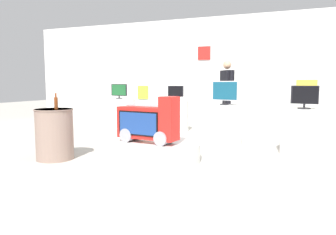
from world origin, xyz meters
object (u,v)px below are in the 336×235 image
object	(u,v)px
novelty_firetruck_tv	(148,124)
display_pedestal_center_rear	(176,115)
display_pedestal_right_rear	(119,113)
side_table_round	(55,134)
shopper_browsing_near_truck	(227,90)
display_pedestal_far_right	(303,132)
tv_on_far_right	(305,97)
display_pedestal_left_rear	(224,125)
tv_on_left_rear	(225,92)
tv_on_right_rear	(119,91)
main_display_pedestal	(148,151)
tv_on_center_rear	(176,92)
bottle_on_side_table	(56,103)

from	to	relation	value
novelty_firetruck_tv	display_pedestal_center_rear	world-z (taller)	novelty_firetruck_tv
display_pedestal_right_rear	side_table_round	xyz separation A→B (m)	(1.00, -3.75, 0.02)
novelty_firetruck_tv	shopper_browsing_near_truck	world-z (taller)	shopper_browsing_near_truck
display_pedestal_far_right	tv_on_far_right	xyz separation A→B (m)	(0.00, -0.00, 0.59)
display_pedestal_left_rear	tv_on_left_rear	size ratio (longest dim) A/B	1.43
tv_on_right_rear	shopper_browsing_near_truck	world-z (taller)	shopper_browsing_near_truck
main_display_pedestal	novelty_firetruck_tv	world-z (taller)	novelty_firetruck_tv
tv_on_far_right	shopper_browsing_near_truck	distance (m)	2.69
tv_on_left_rear	tv_on_right_rear	bearing A→B (deg)	154.46
main_display_pedestal	tv_on_right_rear	bearing A→B (deg)	126.27
novelty_firetruck_tv	tv_on_far_right	distance (m)	2.59
tv_on_center_rear	display_pedestal_right_rear	bearing A→B (deg)	173.58
tv_on_center_rear	tv_on_right_rear	size ratio (longest dim) A/B	0.71
shopper_browsing_near_truck	display_pedestal_far_right	bearing A→B (deg)	-51.18
display_pedestal_left_rear	tv_on_center_rear	distance (m)	2.10
tv_on_left_rear	display_pedestal_center_rear	bearing A→B (deg)	137.87
tv_on_right_rear	display_pedestal_far_right	size ratio (longest dim) A/B	0.71
display_pedestal_left_rear	tv_on_far_right	world-z (taller)	tv_on_far_right
tv_on_far_right	tv_on_left_rear	bearing A→B (deg)	160.73
tv_on_left_rear	tv_on_right_rear	xyz separation A→B (m)	(-3.24, 1.55, -0.04)
display_pedestal_center_rear	side_table_round	distance (m)	3.63
display_pedestal_center_rear	tv_on_far_right	size ratio (longest dim) A/B	1.82
tv_on_right_rear	bottle_on_side_table	world-z (taller)	tv_on_right_rear
novelty_firetruck_tv	tv_on_right_rear	distance (m)	4.08
main_display_pedestal	bottle_on_side_table	xyz separation A→B (m)	(-1.29, -0.53, 0.76)
display_pedestal_far_right	shopper_browsing_near_truck	xyz separation A→B (m)	(-1.68, 2.09, 0.64)
display_pedestal_left_rear	bottle_on_side_table	bearing A→B (deg)	-133.62
side_table_round	display_pedestal_right_rear	bearing A→B (deg)	104.99
tv_on_right_rear	shopper_browsing_near_truck	xyz separation A→B (m)	(2.97, 0.05, 0.02)
main_display_pedestal	display_pedestal_left_rear	xyz separation A→B (m)	(0.85, 1.71, 0.25)
tv_on_center_rear	display_pedestal_far_right	distance (m)	3.50
display_pedestal_right_rear	bottle_on_side_table	size ratio (longest dim) A/B	3.53
tv_on_center_rear	bottle_on_side_table	size ratio (longest dim) A/B	1.56
display_pedestal_left_rear	side_table_round	bearing A→B (deg)	-135.41
novelty_firetruck_tv	display_pedestal_center_rear	xyz separation A→B (m)	(-0.67, 3.08, -0.18)
tv_on_center_rear	display_pedestal_right_rear	distance (m)	1.84
shopper_browsing_near_truck	display_pedestal_center_rear	bearing A→B (deg)	-169.05
main_display_pedestal	novelty_firetruck_tv	xyz separation A→B (m)	(0.02, -0.01, 0.43)
tv_on_center_rear	main_display_pedestal	bearing A→B (deg)	-77.92
bottle_on_side_table	tv_on_left_rear	bearing A→B (deg)	46.30
display_pedestal_left_rear	shopper_browsing_near_truck	world-z (taller)	shopper_browsing_near_truck
main_display_pedestal	display_pedestal_right_rear	world-z (taller)	display_pedestal_right_rear
shopper_browsing_near_truck	novelty_firetruck_tv	bearing A→B (deg)	-99.65
tv_on_left_rear	side_table_round	bearing A→B (deg)	-135.48
display_pedestal_far_right	side_table_round	world-z (taller)	side_table_round
novelty_firetruck_tv	shopper_browsing_near_truck	size ratio (longest dim) A/B	0.59
tv_on_left_rear	side_table_round	xyz separation A→B (m)	(-2.23, -2.20, -0.63)
tv_on_left_rear	tv_on_center_rear	bearing A→B (deg)	137.97
side_table_round	tv_on_far_right	bearing A→B (deg)	25.02
main_display_pedestal	shopper_browsing_near_truck	distance (m)	3.47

